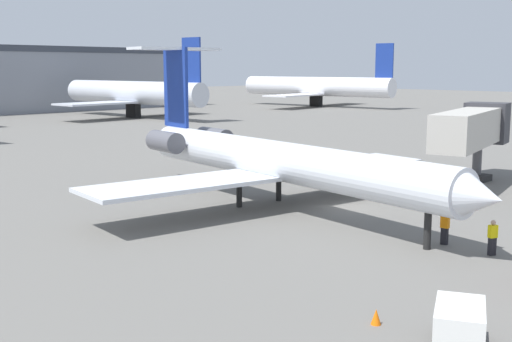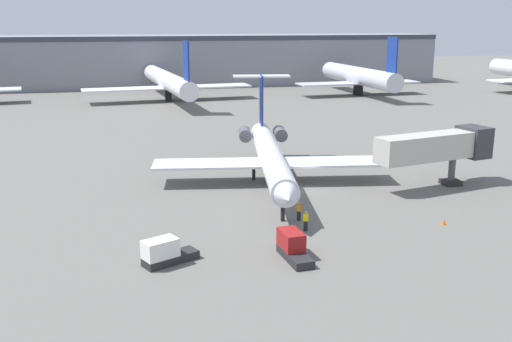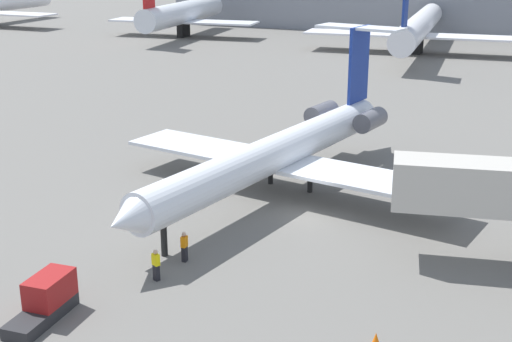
{
  "view_description": "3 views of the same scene",
  "coord_description": "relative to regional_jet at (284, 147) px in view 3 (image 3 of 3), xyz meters",
  "views": [
    {
      "loc": [
        -32.97,
        -24.63,
        8.74
      ],
      "look_at": [
        -5.34,
        2.25,
        2.63
      ],
      "focal_mm": 46.15,
      "sensor_mm": 36.0,
      "label": 1
    },
    {
      "loc": [
        -17.74,
        -55.15,
        16.71
      ],
      "look_at": [
        -5.3,
        0.17,
        2.12
      ],
      "focal_mm": 41.43,
      "sensor_mm": 36.0,
      "label": 2
    },
    {
      "loc": [
        14.15,
        -38.8,
        16.31
      ],
      "look_at": [
        -3.48,
        -0.39,
        2.53
      ],
      "focal_mm": 49.13,
      "sensor_mm": 36.0,
      "label": 3
    }
  ],
  "objects": [
    {
      "name": "ground_crew_marshaller",
      "position": [
        -0.53,
        -12.59,
        -2.28
      ],
      "size": [
        0.28,
        0.42,
        1.69
      ],
      "color": "black",
      "rests_on": "ground_plane"
    },
    {
      "name": "parked_airliner_west_mid",
      "position": [
        -48.63,
        69.51,
        1.12
      ],
      "size": [
        27.79,
        32.63,
        13.3
      ],
      "color": "silver",
      "rests_on": "ground_plane"
    },
    {
      "name": "ground_plane",
      "position": [
        3.13,
        -3.38,
        -3.18
      ],
      "size": [
        400.0,
        400.0,
        0.1
      ],
      "primitive_type": "cube",
      "color": "#66635E"
    },
    {
      "name": "regional_jet",
      "position": [
        0.0,
        0.0,
        0.0
      ],
      "size": [
        24.71,
        30.89,
        10.18
      ],
      "color": "silver",
      "rests_on": "ground_plane"
    },
    {
      "name": "parked_airliner_centre",
      "position": [
        -5.35,
        66.79,
        0.98
      ],
      "size": [
        35.6,
        42.01,
        13.04
      ],
      "color": "white",
      "rests_on": "ground_plane"
    },
    {
      "name": "traffic_cone_near",
      "position": [
        11.02,
        -16.31,
        -2.86
      ],
      "size": [
        0.36,
        0.36,
        0.55
      ],
      "color": "orange",
      "rests_on": "ground_plane"
    },
    {
      "name": "ground_crew_loader",
      "position": [
        -0.71,
        -15.12,
        -2.28
      ],
      "size": [
        0.47,
        0.4,
        1.69
      ],
      "color": "black",
      "rests_on": "ground_plane"
    },
    {
      "name": "baggage_tug_trailing",
      "position": [
        -3.3,
        -20.3,
        -2.3
      ],
      "size": [
        1.79,
        4.12,
        1.9
      ],
      "color": "#262628",
      "rests_on": "ground_plane"
    }
  ]
}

